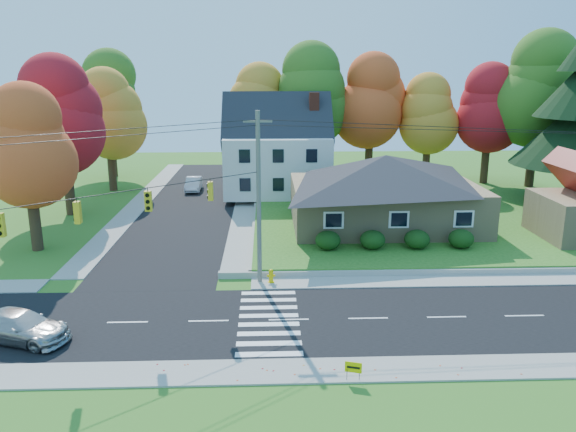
% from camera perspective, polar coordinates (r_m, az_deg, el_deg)
% --- Properties ---
extents(ground, '(120.00, 120.00, 0.00)m').
position_cam_1_polar(ground, '(28.54, 0.08, -10.52)').
color(ground, '#3D7923').
extents(road_main, '(90.00, 8.00, 0.02)m').
position_cam_1_polar(road_main, '(28.54, 0.08, -10.50)').
color(road_main, black).
rests_on(road_main, ground).
extents(road_cross, '(8.00, 44.00, 0.02)m').
position_cam_1_polar(road_cross, '(53.67, -9.60, 1.35)').
color(road_cross, black).
rests_on(road_cross, ground).
extents(sidewalk_north, '(90.00, 2.00, 0.08)m').
position_cam_1_polar(sidewalk_north, '(33.12, -0.27, -6.79)').
color(sidewalk_north, '#9C9A90').
rests_on(sidewalk_north, ground).
extents(sidewalk_south, '(90.00, 2.00, 0.08)m').
position_cam_1_polar(sidewalk_south, '(24.09, 0.56, -15.48)').
color(sidewalk_south, '#9C9A90').
rests_on(sidewalk_south, ground).
extents(lawn, '(30.00, 30.00, 0.50)m').
position_cam_1_polar(lawn, '(50.30, 14.07, 0.50)').
color(lawn, '#3D7923').
rests_on(lawn, ground).
extents(ranch_house, '(14.60, 10.60, 5.40)m').
position_cam_1_polar(ranch_house, '(43.69, 9.79, 2.69)').
color(ranch_house, tan).
rests_on(ranch_house, lawn).
extents(colonial_house, '(10.40, 8.40, 9.60)m').
position_cam_1_polar(colonial_house, '(54.36, -1.05, 6.62)').
color(colonial_house, silver).
rests_on(colonial_house, lawn).
extents(hedge_row, '(10.70, 1.70, 1.27)m').
position_cam_1_polar(hedge_row, '(38.24, 10.80, -2.35)').
color(hedge_row, '#163A10').
rests_on(hedge_row, lawn).
extents(traffic_infrastructure, '(38.10, 10.66, 10.00)m').
position_cam_1_polar(traffic_infrastructure, '(28.07, -0.33, 0.23)').
color(traffic_infrastructure, '#666059').
rests_on(traffic_infrastructure, ground).
extents(tree_lot_0, '(6.72, 6.72, 12.51)m').
position_cam_1_polar(tree_lot_0, '(59.95, -3.18, 10.93)').
color(tree_lot_0, '#3F2A19').
rests_on(tree_lot_0, lawn).
extents(tree_lot_1, '(7.84, 7.84, 14.60)m').
position_cam_1_polar(tree_lot_1, '(59.09, 2.75, 12.15)').
color(tree_lot_1, '#3F2A19').
rests_on(tree_lot_1, lawn).
extents(tree_lot_2, '(7.28, 7.28, 13.56)m').
position_cam_1_polar(tree_lot_2, '(60.91, 8.41, 11.47)').
color(tree_lot_2, '#3F2A19').
rests_on(tree_lot_2, lawn).
extents(tree_lot_3, '(6.16, 6.16, 11.47)m').
position_cam_1_polar(tree_lot_3, '(61.40, 14.13, 9.99)').
color(tree_lot_3, '#3F2A19').
rests_on(tree_lot_3, lawn).
extents(tree_lot_4, '(6.72, 6.72, 12.51)m').
position_cam_1_polar(tree_lot_4, '(62.36, 19.81, 10.25)').
color(tree_lot_4, '#3F2A19').
rests_on(tree_lot_4, lawn).
extents(tree_lot_5, '(8.40, 8.40, 15.64)m').
position_cam_1_polar(tree_lot_5, '(62.05, 24.16, 11.64)').
color(tree_lot_5, '#3F2A19').
rests_on(tree_lot_5, lawn).
extents(tree_west_0, '(6.16, 6.16, 11.47)m').
position_cam_1_polar(tree_west_0, '(41.36, -25.06, 6.34)').
color(tree_west_0, '#3F2A19').
rests_on(tree_west_0, ground).
extents(tree_west_1, '(7.28, 7.28, 13.56)m').
position_cam_1_polar(tree_west_1, '(50.88, -21.99, 9.43)').
color(tree_west_1, '#3F2A19').
rests_on(tree_west_1, ground).
extents(tree_west_2, '(6.72, 6.72, 12.51)m').
position_cam_1_polar(tree_west_2, '(60.14, -17.86, 9.80)').
color(tree_west_2, '#3F2A19').
rests_on(tree_west_2, ground).
extents(tree_west_3, '(7.84, 7.84, 14.60)m').
position_cam_1_polar(tree_west_3, '(68.30, -17.81, 11.39)').
color(tree_west_3, '#3F2A19').
rests_on(tree_west_3, ground).
extents(silver_sedan, '(5.17, 3.38, 1.39)m').
position_cam_1_polar(silver_sedan, '(28.99, -25.62, -10.07)').
color(silver_sedan, '#B0B0B0').
rests_on(silver_sedan, road_main).
extents(white_car, '(1.54, 4.25, 1.39)m').
position_cam_1_polar(white_car, '(58.90, -9.58, 3.23)').
color(white_car, silver).
rests_on(white_car, road_cross).
extents(fire_hydrant, '(0.49, 0.39, 0.88)m').
position_cam_1_polar(fire_hydrant, '(32.98, -1.73, -6.18)').
color(fire_hydrant, '#E7BC03').
rests_on(fire_hydrant, ground).
extents(yard_sign, '(0.66, 0.22, 0.85)m').
position_cam_1_polar(yard_sign, '(23.32, 6.66, -15.06)').
color(yard_sign, black).
rests_on(yard_sign, ground).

